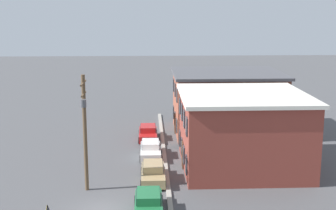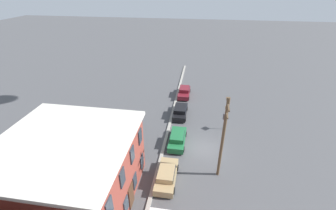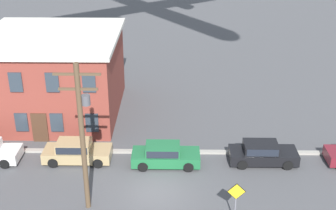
# 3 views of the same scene
# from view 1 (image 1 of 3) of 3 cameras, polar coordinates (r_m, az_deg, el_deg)

# --- Properties ---
(kerb_strip) EXTENTS (56.00, 0.36, 0.16)m
(kerb_strip) POSITION_cam_1_polar(r_m,az_deg,el_deg) (32.09, 0.30, -12.52)
(kerb_strip) COLOR #9E998E
(kerb_strip) RESTS_ON ground_plane
(apartment_corner) EXTENTS (9.67, 11.52, 6.57)m
(apartment_corner) POSITION_cam_1_polar(r_m,az_deg,el_deg) (50.52, 7.16, 0.34)
(apartment_corner) COLOR brown
(apartment_corner) RESTS_ON ground_plane
(apartment_midblock) EXTENTS (10.41, 10.42, 6.35)m
(apartment_midblock) POSITION_cam_1_polar(r_m,az_deg,el_deg) (39.73, 9.05, -3.06)
(apartment_midblock) COLOR brown
(apartment_midblock) RESTS_ON ground_plane
(car_red) EXTENTS (4.40, 1.92, 1.43)m
(car_red) POSITION_cam_1_polar(r_m,az_deg,el_deg) (47.92, -2.46, -3.35)
(car_red) COLOR #B21E1E
(car_red) RESTS_ON ground_plane
(car_white) EXTENTS (4.40, 1.92, 1.43)m
(car_white) POSITION_cam_1_polar(r_m,az_deg,el_deg) (42.44, -2.14, -5.37)
(car_white) COLOR silver
(car_white) RESTS_ON ground_plane
(car_tan) EXTENTS (4.40, 1.92, 1.43)m
(car_tan) POSITION_cam_1_polar(r_m,az_deg,el_deg) (36.77, -1.84, -8.14)
(car_tan) COLOR tan
(car_tan) RESTS_ON ground_plane
(car_green) EXTENTS (4.40, 1.92, 1.43)m
(car_green) POSITION_cam_1_polar(r_m,az_deg,el_deg) (31.37, -2.38, -11.79)
(car_green) COLOR #1E6638
(car_green) RESTS_ON ground_plane
(utility_pole) EXTENTS (2.40, 0.44, 8.64)m
(utility_pole) POSITION_cam_1_polar(r_m,az_deg,el_deg) (34.29, -10.12, -2.61)
(utility_pole) COLOR brown
(utility_pole) RESTS_ON ground_plane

